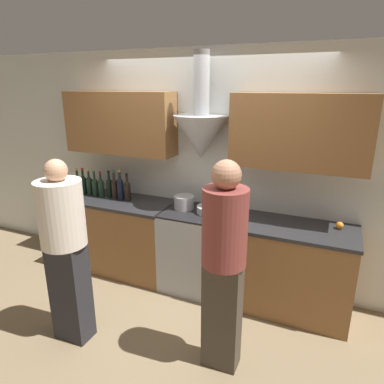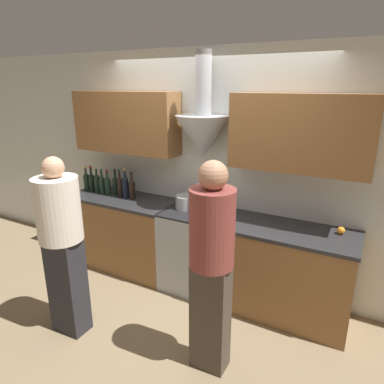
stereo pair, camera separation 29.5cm
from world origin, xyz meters
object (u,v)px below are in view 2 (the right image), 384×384
at_px(wine_bottle_7, 125,186).
at_px(person_foreground_left, 62,241).
at_px(stock_pot, 186,202).
at_px(person_foreground_right, 211,261).
at_px(wine_bottle_3, 102,184).
at_px(wine_bottle_6, 120,186).
at_px(mixing_bowl, 210,210).
at_px(wine_bottle_8, 132,188).
at_px(stove_range, 196,249).
at_px(wine_bottle_5, 116,185).
at_px(wine_bottle_0, 86,181).
at_px(orange_fruit, 341,231).
at_px(wine_bottle_2, 97,182).
at_px(wine_bottle_1, 92,181).
at_px(wine_bottle_4, 108,185).

height_order(wine_bottle_7, person_foreground_left, person_foreground_left).
bearing_deg(stock_pot, person_foreground_right, -51.79).
bearing_deg(wine_bottle_3, person_foreground_right, -26.55).
distance_m(wine_bottle_6, mixing_bowl, 1.22).
relative_size(wine_bottle_7, wine_bottle_8, 1.10).
relative_size(stove_range, stock_pot, 4.10).
height_order(wine_bottle_5, stock_pot, wine_bottle_5).
bearing_deg(wine_bottle_5, wine_bottle_8, -3.46).
distance_m(stove_range, wine_bottle_0, 1.72).
relative_size(wine_bottle_3, person_foreground_right, 0.18).
xyz_separation_m(wine_bottle_5, wine_bottle_7, (0.17, -0.02, 0.02)).
relative_size(wine_bottle_3, person_foreground_left, 0.19).
distance_m(stove_range, person_foreground_right, 1.27).
xyz_separation_m(wine_bottle_0, orange_fruit, (3.05, 0.10, -0.09)).
bearing_deg(person_foreground_left, wine_bottle_3, 118.09).
bearing_deg(person_foreground_left, wine_bottle_2, 121.22).
xyz_separation_m(stove_range, wine_bottle_7, (-0.98, 0.01, 0.60)).
height_order(wine_bottle_7, orange_fruit, wine_bottle_7).
bearing_deg(stove_range, orange_fruit, 4.70).
relative_size(mixing_bowl, person_foreground_left, 0.17).
xyz_separation_m(orange_fruit, person_foreground_left, (-2.13, -1.33, -0.03)).
height_order(stove_range, mixing_bowl, mixing_bowl).
distance_m(wine_bottle_1, wine_bottle_2, 0.08).
distance_m(wine_bottle_4, mixing_bowl, 1.41).
height_order(wine_bottle_1, person_foreground_right, person_foreground_right).
bearing_deg(wine_bottle_1, wine_bottle_4, -1.75).
relative_size(wine_bottle_0, wine_bottle_1, 0.96).
xyz_separation_m(wine_bottle_2, stock_pot, (1.29, 0.01, -0.06)).
xyz_separation_m(wine_bottle_0, person_foreground_right, (2.26, -1.00, -0.08)).
relative_size(wine_bottle_0, person_foreground_right, 0.18).
xyz_separation_m(wine_bottle_2, wine_bottle_3, (0.10, -0.01, -0.01)).
distance_m(wine_bottle_3, wine_bottle_7, 0.38).
height_order(stove_range, wine_bottle_4, wine_bottle_4).
xyz_separation_m(wine_bottle_8, mixing_bowl, (1.04, -0.00, -0.09)).
relative_size(wine_bottle_1, stock_pot, 1.48).
xyz_separation_m(wine_bottle_1, person_foreground_right, (2.17, -1.00, -0.08)).
distance_m(orange_fruit, person_foreground_right, 1.35).
height_order(wine_bottle_5, person_foreground_right, person_foreground_right).
xyz_separation_m(wine_bottle_6, stock_pot, (0.91, 0.02, -0.06)).
distance_m(wine_bottle_7, stock_pot, 0.82).
bearing_deg(mixing_bowl, wine_bottle_4, -179.76).
xyz_separation_m(wine_bottle_7, mixing_bowl, (1.13, 0.01, -0.11)).
bearing_deg(wine_bottle_0, wine_bottle_6, -0.02).
bearing_deg(wine_bottle_8, wine_bottle_3, -179.49).
distance_m(wine_bottle_4, wine_bottle_6, 0.20).
height_order(wine_bottle_4, wine_bottle_6, wine_bottle_6).
height_order(wine_bottle_2, person_foreground_right, person_foreground_right).
relative_size(wine_bottle_0, stock_pot, 1.42).
distance_m(wine_bottle_0, person_foreground_left, 1.54).
bearing_deg(wine_bottle_8, wine_bottle_7, -175.84).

